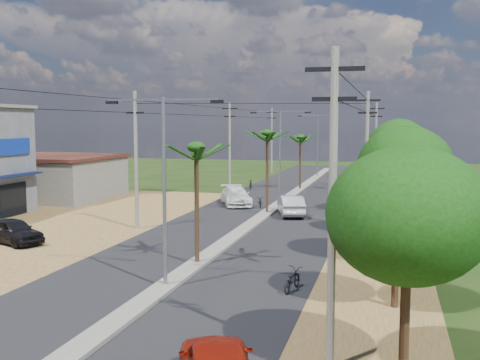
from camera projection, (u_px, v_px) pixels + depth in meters
The scene contains 31 objects.
ground at pixel (166, 289), 23.61m from camera, with size 160.00×160.00×0.00m, color black.
road at pixel (251, 225), 38.02m from camera, with size 12.00×110.00×0.04m, color black.
median at pixel (261, 217), 40.89m from camera, with size 1.00×90.00×0.18m, color #605E56.
dirt_shoulder_east at pixel (380, 232), 35.82m from camera, with size 5.00×90.00×0.03m, color brown.
low_shed at pixel (55, 177), 51.89m from camera, with size 10.40×10.40×3.95m.
tree_east_a at pixel (408, 216), 14.93m from camera, with size 4.40×4.40×6.37m.
tree_east_b at pixel (397, 200), 20.79m from camera, with size 4.00×4.00×5.83m.
tree_east_c at pixel (405, 166), 27.33m from camera, with size 4.60×4.60×6.83m.
tree_east_d at pixel (397, 166), 34.19m from camera, with size 4.20×4.20×6.13m.
tree_east_e at pixel (399, 148), 41.74m from camera, with size 4.80×4.80×7.14m.
tree_east_f at pixel (393, 158), 49.65m from camera, with size 3.80×3.80×5.52m.
tree_east_g at pixel (399, 140), 57.05m from camera, with size 5.00×5.00×7.38m.
tree_east_h at pixel (395, 143), 64.87m from camera, with size 4.40×4.40×6.52m.
palm_median_near at pixel (196, 153), 26.89m from camera, with size 2.00×2.00×6.15m.
palm_median_mid at pixel (267, 137), 42.22m from camera, with size 2.00×2.00×6.55m.
palm_median_far at pixel (300, 139), 57.66m from camera, with size 2.00×2.00×5.85m.
streetlight_near at pixel (164, 176), 23.12m from camera, with size 5.10×0.18×8.00m.
streetlight_mid at pixel (280, 149), 47.14m from camera, with size 5.10×0.18×8.00m.
streetlight_far at pixel (318, 140), 71.15m from camera, with size 5.10×0.18×8.00m.
utility_pole_w_b at pixel (136, 157), 36.46m from camera, with size 1.60×0.24×9.00m.
utility_pole_w_c at pixel (230, 144), 57.60m from camera, with size 1.60×0.24×9.00m.
utility_pole_w_d at pixel (272, 139), 77.77m from camera, with size 1.60×0.24×9.00m.
utility_pole_e_a at pixel (332, 203), 15.42m from camera, with size 1.60×0.24×9.00m.
utility_pole_e_b at pixel (367, 157), 36.56m from camera, with size 1.60×0.24×9.00m.
utility_pole_e_c at pixel (376, 144), 57.69m from camera, with size 1.60×0.24×9.00m.
car_silver_mid at pixel (291, 206), 41.96m from camera, with size 1.63×4.69×1.54m, color #9C9FA4.
car_white_far at pixel (236, 196), 47.27m from camera, with size 2.14×5.28×1.53m, color silver.
car_parked_dark at pixel (13, 232), 32.22m from camera, with size 1.72×4.28×1.46m, color black.
moto_rider_east at pixel (292, 281), 23.19m from camera, with size 0.61×1.76×0.92m, color black.
moto_rider_west_a at pixel (260, 202), 45.94m from camera, with size 0.62×1.79×0.94m, color black.
moto_rider_west_b at pixel (251, 185), 58.40m from camera, with size 0.48×1.69×1.02m, color black.
Camera 1 is at (9.01, -21.41, 6.97)m, focal length 42.00 mm.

